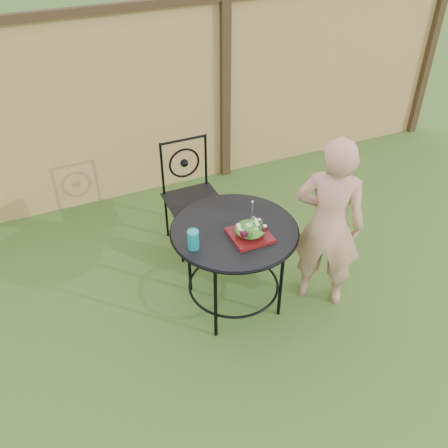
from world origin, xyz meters
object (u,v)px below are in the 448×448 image
at_px(diner, 329,225).
at_px(patio_chair, 192,193).
at_px(patio_table, 234,244).
at_px(salad_plate, 250,235).

bearing_deg(diner, patio_chair, -18.92).
bearing_deg(patio_table, diner, -17.61).
relative_size(patio_table, patio_chair, 0.97).
height_order(patio_table, patio_chair, patio_chair).
distance_m(patio_table, patio_chair, 0.87).
xyz_separation_m(patio_table, diner, (0.65, -0.21, 0.12)).
relative_size(patio_table, salad_plate, 3.42).
bearing_deg(salad_plate, patio_table, 115.96).
distance_m(patio_table, salad_plate, 0.20).
relative_size(patio_chair, salad_plate, 3.52).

